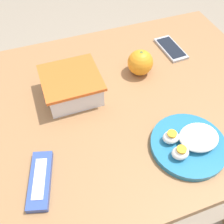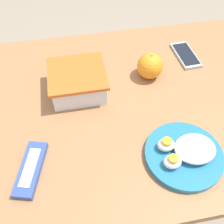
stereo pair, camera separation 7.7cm
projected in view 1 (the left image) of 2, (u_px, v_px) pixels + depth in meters
name	position (u px, v px, depth m)	size (l,w,h in m)	color
ground_plane	(115.00, 194.00, 1.42)	(10.00, 10.00, 0.00)	gray
table	(116.00, 119.00, 0.91)	(1.09, 0.78, 0.76)	#996B42
food_container	(72.00, 87.00, 0.83)	(0.18, 0.17, 0.08)	white
orange_fruit	(140.00, 63.00, 0.89)	(0.09, 0.09, 0.09)	orange
rice_plate	(190.00, 143.00, 0.71)	(0.21, 0.21, 0.05)	teal
candy_bar	(40.00, 180.00, 0.66)	(0.09, 0.16, 0.02)	#334C9E
cell_phone	(171.00, 48.00, 1.00)	(0.07, 0.15, 0.01)	#ADADB2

